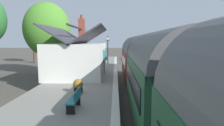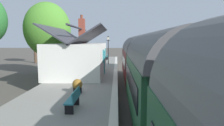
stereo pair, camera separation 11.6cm
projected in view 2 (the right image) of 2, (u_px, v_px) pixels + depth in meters
The scene contains 15 objects.
ground_plane at pixel (127, 79), 19.12m from camera, with size 160.00×160.00×0.00m, color #4C473F.
platform at pixel (91, 74), 19.16m from camera, with size 32.00×5.38×0.89m, color gray.
platform_edge_coping at pixel (116, 70), 19.04m from camera, with size 32.00×0.36×0.02m, color beige.
rail_near at pixel (143, 78), 19.06m from camera, with size 52.00×0.08×0.14m, color gray.
rail_far at pixel (129, 78), 19.10m from camera, with size 52.00×0.08×0.14m, color gray.
train at pixel (159, 77), 8.69m from camera, with size 25.70×2.73×4.32m.
station_building at pixel (79, 58), 16.58m from camera, with size 7.55×4.64×5.41m.
bench_platform_end at pixel (107, 56), 29.95m from camera, with size 1.41×0.47×0.88m.
bench_near_building at pixel (74, 99), 8.19m from camera, with size 1.40×0.45×0.88m.
planter_bench_left at pixel (77, 86), 10.79m from camera, with size 0.57×0.57×0.81m.
planter_edge_near at pixel (88, 59), 25.66m from camera, with size 0.53×0.53×0.84m.
planter_edge_far at pixel (105, 58), 27.91m from camera, with size 0.44×0.44×0.71m.
lamp_post_platform at pixel (108, 44), 23.82m from camera, with size 0.32×0.50×3.57m.
tree_behind_building at pixel (47, 30), 21.09m from camera, with size 4.70×5.16×8.14m.
tree_mid_background at pixel (34, 33), 32.12m from camera, with size 3.58×3.05×6.91m.
Camera 2 is at (-18.82, 1.06, 3.89)m, focal length 30.14 mm.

